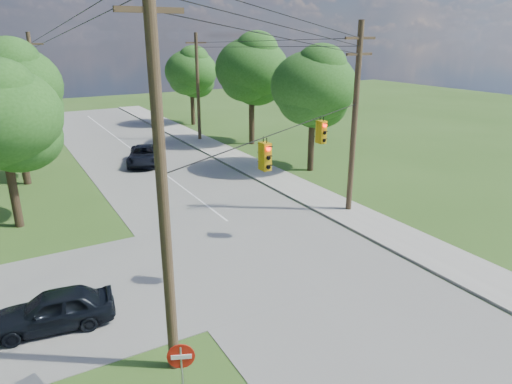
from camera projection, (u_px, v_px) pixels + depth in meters
ground at (303, 328)px, 16.00m from camera, size 140.00×140.00×0.00m
main_road at (276, 258)px, 21.03m from camera, size 10.00×100.00×0.03m
sidewalk_east at (383, 228)px, 24.17m from camera, size 2.60×100.00×0.12m
pole_sw at (161, 174)px, 12.14m from camera, size 2.00×0.32×12.00m
pole_ne at (355, 118)px, 24.96m from camera, size 2.00×0.32×10.50m
pole_north_e at (198, 87)px, 43.13m from camera, size 2.00×0.32×10.00m
pole_north_w at (37, 96)px, 36.60m from camera, size 2.00×0.32×10.00m
power_lines at (202, 47)px, 23.20m from camera, size 13.93×29.62×4.93m
traffic_signals at (296, 142)px, 19.04m from camera, size 4.91×3.27×1.05m
tree_w_near at (0, 116)px, 22.62m from camera, size 6.00×6.00×8.40m
tree_w_mid at (11, 87)px, 29.45m from camera, size 6.40×6.40×9.22m
tree_e_near at (313, 87)px, 32.73m from camera, size 6.20×6.20×8.81m
tree_e_mid at (252, 69)px, 40.96m from camera, size 6.60×6.60×9.64m
tree_e_far at (191, 72)px, 50.66m from camera, size 5.80×5.80×8.32m
car_cross_dark at (54, 309)px, 15.82m from camera, size 4.24×2.23×1.38m
car_main_north at (144, 155)px, 36.08m from camera, size 4.05×5.66×1.43m
do_not_enter_sign at (181, 363)px, 11.89m from camera, size 0.69×0.32×2.21m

